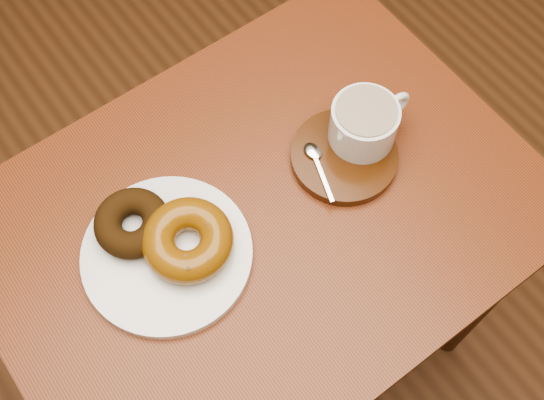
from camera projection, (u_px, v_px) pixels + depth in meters
ground at (209, 342)px, 1.68m from camera, size 6.00×6.00×0.00m
cafe_table at (262, 245)px, 1.11m from camera, size 0.81×0.61×0.76m
donut_plate at (167, 254)px, 0.96m from camera, size 0.28×0.28×0.01m
donut_cinnamon at (132, 223)px, 0.95m from camera, size 0.13×0.13×0.04m
donut_caramel at (188, 240)px, 0.94m from camera, size 0.16×0.16×0.05m
saucer at (344, 156)px, 1.03m from camera, size 0.21×0.21×0.02m
coffee_cup at (365, 123)px, 1.01m from camera, size 0.13×0.10×0.07m
teaspoon at (315, 156)px, 1.02m from camera, size 0.04×0.10×0.01m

